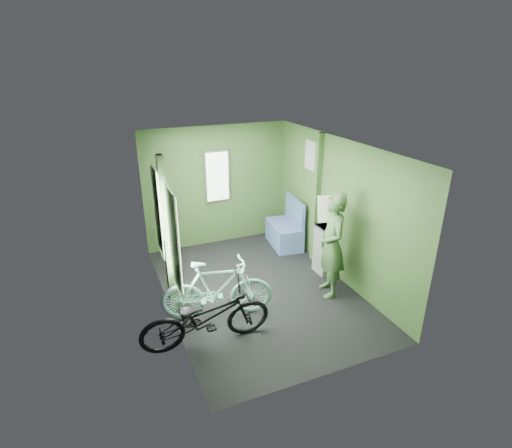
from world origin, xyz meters
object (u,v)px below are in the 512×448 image
(bicycle_mint, at_px, (218,317))
(bicycle_black, at_px, (208,345))
(bench_seat, at_px, (285,232))
(waste_box, at_px, (325,250))
(passenger, at_px, (332,245))

(bicycle_mint, bearing_deg, bicycle_black, 162.56)
(bench_seat, bearing_deg, bicycle_black, -127.70)
(waste_box, bearing_deg, passenger, -115.09)
(passenger, xyz_separation_m, bench_seat, (0.17, 1.83, -0.55))
(bicycle_mint, distance_m, waste_box, 2.19)
(bicycle_black, height_order, passenger, passenger)
(bicycle_black, xyz_separation_m, bicycle_mint, (0.31, 0.51, 0.00))
(bicycle_mint, bearing_deg, waste_box, -61.65)
(passenger, distance_m, waste_box, 0.77)
(waste_box, xyz_separation_m, bench_seat, (-0.11, 1.23, -0.15))
(bicycle_black, distance_m, bench_seat, 3.23)
(bench_seat, bearing_deg, waste_box, -77.70)
(passenger, bearing_deg, bicycle_black, -62.20)
(bicycle_mint, relative_size, bench_seat, 1.65)
(bicycle_mint, distance_m, passenger, 1.97)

